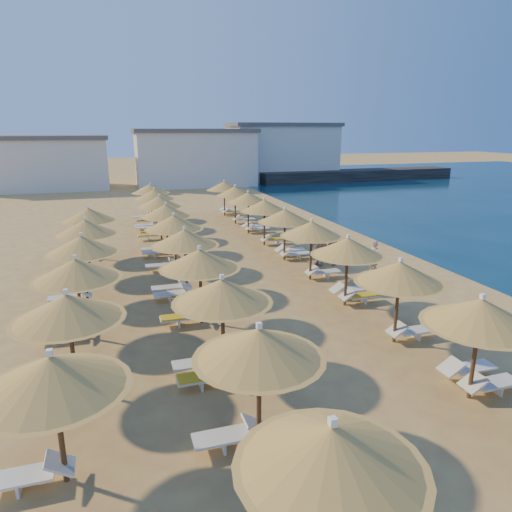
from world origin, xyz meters
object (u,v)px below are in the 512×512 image
object	(u,v)px
beachgoer_c	(320,249)
jetty	(358,175)
beachgoer_b	(332,249)
beachgoer_a	(374,258)
parasol_row_west	(185,239)
parasol_row_east	(312,230)

from	to	relation	value
beachgoer_c	jetty	bearing A→B (deg)	112.27
beachgoer_b	beachgoer_a	world-z (taller)	beachgoer_b
beachgoer_b	beachgoer_c	bearing A→B (deg)	-106.84
parasol_row_west	beachgoer_a	world-z (taller)	parasol_row_west
jetty	beachgoer_c	bearing A→B (deg)	-123.55
beachgoer_b	beachgoer_c	world-z (taller)	beachgoer_c
parasol_row_east	beachgoer_c	distance (m)	3.03
parasol_row_west	beachgoer_c	distance (m)	8.10
jetty	beachgoer_a	size ratio (longest dim) A/B	16.96
beachgoer_a	beachgoer_c	world-z (taller)	beachgoer_c
beachgoer_b	beachgoer_c	xyz separation A→B (m)	(-0.70, 0.15, 0.03)
beachgoer_c	beachgoer_a	bearing A→B (deg)	5.57
parasol_row_west	beachgoer_b	world-z (taller)	parasol_row_west
parasol_row_west	beachgoer_a	size ratio (longest dim) A/B	22.40
jetty	beachgoer_b	size ratio (longest dim) A/B	16.80
parasol_row_west	beachgoer_a	xyz separation A→B (m)	(9.64, -0.17, -1.65)
beachgoer_c	parasol_row_west	bearing A→B (deg)	-110.31
parasol_row_west	beachgoer_b	distance (m)	8.73
jetty	beachgoer_b	bearing A→B (deg)	-122.69
jetty	beachgoer_b	xyz separation A→B (m)	(-23.14, -38.16, 0.14)
jetty	beachgoer_a	distance (m)	45.82
beachgoer_b	beachgoer_a	bearing A→B (deg)	26.93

